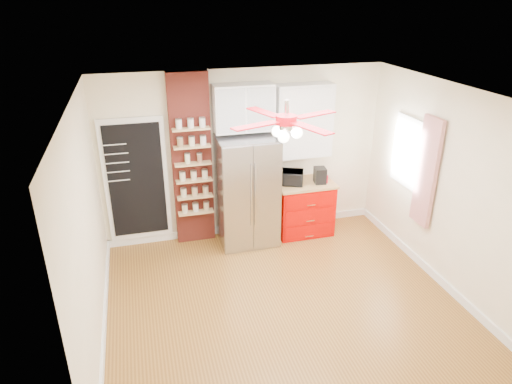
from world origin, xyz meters
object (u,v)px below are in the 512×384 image
object	(u,v)px
red_cabinet	(303,207)
canister_left	(325,178)
fridge	(247,191)
toaster_oven	(290,177)
ceiling_fan	(286,120)
pantry_jar_oats	(187,159)
coffee_maker	(320,175)

from	to	relation	value
red_cabinet	canister_left	bearing A→B (deg)	-16.66
fridge	toaster_oven	size ratio (longest dim) A/B	4.32
fridge	toaster_oven	distance (m)	0.74
ceiling_fan	pantry_jar_oats	size ratio (longest dim) A/B	9.70
ceiling_fan	canister_left	distance (m)	2.48
canister_left	pantry_jar_oats	size ratio (longest dim) A/B	0.99
canister_left	pantry_jar_oats	bearing A→B (deg)	174.79
pantry_jar_oats	toaster_oven	bearing A→B (deg)	-3.69
fridge	canister_left	xyz separation A→B (m)	(1.28, -0.04, 0.10)
red_cabinet	toaster_oven	size ratio (longest dim) A/B	2.32
fridge	coffee_maker	bearing A→B (deg)	-1.04
fridge	pantry_jar_oats	bearing A→B (deg)	170.09
canister_left	pantry_jar_oats	world-z (taller)	pantry_jar_oats
red_cabinet	toaster_oven	xyz separation A→B (m)	(-0.25, 0.00, 0.56)
ceiling_fan	red_cabinet	bearing A→B (deg)	61.29
coffee_maker	pantry_jar_oats	bearing A→B (deg)	-176.04
toaster_oven	coffee_maker	size ratio (longest dim) A/B	1.60
red_cabinet	coffee_maker	distance (m)	0.62
toaster_oven	coffee_maker	bearing A→B (deg)	13.51
ceiling_fan	coffee_maker	bearing A→B (deg)	54.45
canister_left	pantry_jar_oats	distance (m)	2.22
coffee_maker	pantry_jar_oats	xyz separation A→B (m)	(-2.08, 0.18, 0.42)
red_cabinet	pantry_jar_oats	world-z (taller)	pantry_jar_oats
red_cabinet	canister_left	world-z (taller)	canister_left
toaster_oven	pantry_jar_oats	xyz separation A→B (m)	(-1.60, 0.10, 0.43)
red_cabinet	toaster_oven	distance (m)	0.61
fridge	canister_left	world-z (taller)	fridge
fridge	pantry_jar_oats	size ratio (longest dim) A/B	12.12
red_cabinet	ceiling_fan	distance (m)	2.75
ceiling_fan	toaster_oven	distance (m)	2.30
red_cabinet	canister_left	size ratio (longest dim) A/B	6.55
fridge	canister_left	size ratio (longest dim) A/B	12.19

